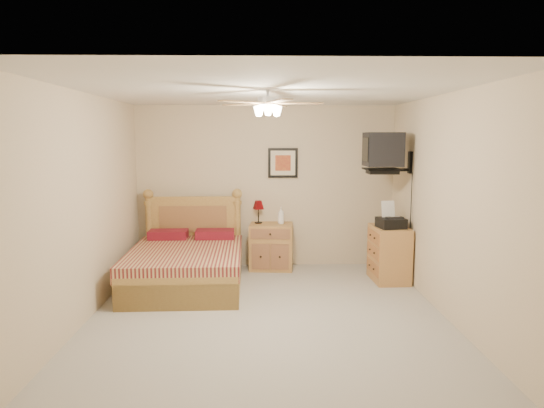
# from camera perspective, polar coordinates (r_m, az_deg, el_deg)

# --- Properties ---
(floor) EXTENTS (4.50, 4.50, 0.00)m
(floor) POSITION_cam_1_polar(r_m,az_deg,el_deg) (5.65, -0.49, -13.00)
(floor) COLOR #A49F94
(floor) RESTS_ON ground
(ceiling) EXTENTS (4.00, 4.50, 0.04)m
(ceiling) POSITION_cam_1_polar(r_m,az_deg,el_deg) (5.31, -0.53, 13.13)
(ceiling) COLOR white
(ceiling) RESTS_ON ground
(wall_back) EXTENTS (4.00, 0.04, 2.50)m
(wall_back) POSITION_cam_1_polar(r_m,az_deg,el_deg) (7.57, -0.77, 2.06)
(wall_back) COLOR beige
(wall_back) RESTS_ON ground
(wall_front) EXTENTS (4.00, 0.04, 2.50)m
(wall_front) POSITION_cam_1_polar(r_m,az_deg,el_deg) (3.13, 0.12, -6.20)
(wall_front) COLOR beige
(wall_front) RESTS_ON ground
(wall_left) EXTENTS (0.04, 4.50, 2.50)m
(wall_left) POSITION_cam_1_polar(r_m,az_deg,el_deg) (5.67, -21.16, -0.40)
(wall_left) COLOR beige
(wall_left) RESTS_ON ground
(wall_right) EXTENTS (0.04, 4.50, 2.50)m
(wall_right) POSITION_cam_1_polar(r_m,az_deg,el_deg) (5.73, 19.93, -0.26)
(wall_right) COLOR beige
(wall_right) RESTS_ON ground
(bed) EXTENTS (1.50, 1.95, 1.24)m
(bed) POSITION_cam_1_polar(r_m,az_deg,el_deg) (6.63, -10.13, -4.40)
(bed) COLOR olive
(bed) RESTS_ON ground
(nightstand) EXTENTS (0.68, 0.54, 0.70)m
(nightstand) POSITION_cam_1_polar(r_m,az_deg,el_deg) (7.48, -0.09, -5.01)
(nightstand) COLOR #AD7139
(nightstand) RESTS_ON ground
(table_lamp) EXTENTS (0.25, 0.25, 0.35)m
(table_lamp) POSITION_cam_1_polar(r_m,az_deg,el_deg) (7.46, -1.61, -0.93)
(table_lamp) COLOR #590205
(table_lamp) RESTS_ON nightstand
(lotion_bottle) EXTENTS (0.10, 0.10, 0.26)m
(lotion_bottle) POSITION_cam_1_polar(r_m,az_deg,el_deg) (7.41, 1.06, -1.35)
(lotion_bottle) COLOR white
(lotion_bottle) RESTS_ON nightstand
(framed_picture) EXTENTS (0.46, 0.04, 0.46)m
(framed_picture) POSITION_cam_1_polar(r_m,az_deg,el_deg) (7.53, 1.29, 4.85)
(framed_picture) COLOR black
(framed_picture) RESTS_ON wall_back
(dresser) EXTENTS (0.48, 0.68, 0.78)m
(dresser) POSITION_cam_1_polar(r_m,az_deg,el_deg) (7.04, 13.61, -5.71)
(dresser) COLOR #A67B42
(dresser) RESTS_ON ground
(fax_machine) EXTENTS (0.40, 0.42, 0.36)m
(fax_machine) POSITION_cam_1_polar(r_m,az_deg,el_deg) (6.84, 13.86, -1.25)
(fax_machine) COLOR black
(fax_machine) RESTS_ON dresser
(magazine_lower) EXTENTS (0.27, 0.31, 0.02)m
(magazine_lower) POSITION_cam_1_polar(r_m,az_deg,el_deg) (7.22, 13.05, -2.12)
(magazine_lower) COLOR beige
(magazine_lower) RESTS_ON dresser
(magazine_upper) EXTENTS (0.28, 0.33, 0.02)m
(magazine_upper) POSITION_cam_1_polar(r_m,az_deg,el_deg) (7.21, 13.05, -1.95)
(magazine_upper) COLOR gray
(magazine_upper) RESTS_ON magazine_lower
(wall_tv) EXTENTS (0.56, 0.46, 0.58)m
(wall_tv) POSITION_cam_1_polar(r_m,az_deg,el_deg) (6.87, 14.14, 5.92)
(wall_tv) COLOR black
(wall_tv) RESTS_ON wall_right
(ceiling_fan) EXTENTS (1.14, 1.14, 0.28)m
(ceiling_fan) POSITION_cam_1_polar(r_m,az_deg,el_deg) (5.10, -0.49, 11.77)
(ceiling_fan) COLOR silver
(ceiling_fan) RESTS_ON ceiling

